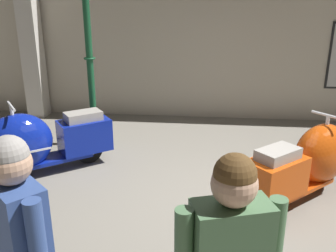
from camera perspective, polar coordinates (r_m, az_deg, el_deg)
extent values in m
plane|color=slate|center=(4.52, 8.57, -12.68)|extent=(60.00, 60.00, 0.00)
cube|color=#BCB29E|center=(7.61, 8.21, 15.49)|extent=(18.00, 0.20, 3.84)
cube|color=beige|center=(8.09, -20.96, 14.68)|extent=(0.36, 0.36, 3.84)
cylinder|color=black|center=(5.48, -22.48, -5.56)|extent=(0.39, 0.33, 0.43)
cylinder|color=silver|center=(5.48, -22.48, -5.56)|extent=(0.22, 0.20, 0.19)
cylinder|color=black|center=(5.69, -12.35, -3.59)|extent=(0.39, 0.33, 0.43)
cylinder|color=silver|center=(5.69, -12.35, -3.59)|extent=(0.22, 0.20, 0.19)
cube|color=navy|center=(5.57, -17.29, -4.78)|extent=(1.05, 0.93, 0.05)
ellipsoid|color=navy|center=(5.37, -22.33, -2.47)|extent=(1.06, 1.00, 0.82)
cube|color=navy|center=(5.59, -12.93, -1.43)|extent=(0.84, 0.79, 0.47)
cube|color=gray|center=(5.50, -13.16, 1.52)|extent=(0.59, 0.56, 0.13)
cylinder|color=silver|center=(5.25, -23.18, 1.30)|extent=(0.05, 0.05, 0.30)
cylinder|color=silver|center=(5.21, -23.39, 2.87)|extent=(0.32, 0.40, 0.03)
cube|color=silver|center=(5.14, -21.70, -4.00)|extent=(0.58, 0.45, 0.03)
cylinder|color=black|center=(5.22, 22.80, -6.91)|extent=(0.37, 0.34, 0.42)
cylinder|color=silver|center=(5.22, 22.80, -6.91)|extent=(0.21, 0.20, 0.19)
cylinder|color=black|center=(4.48, 15.90, -10.48)|extent=(0.37, 0.34, 0.42)
cylinder|color=silver|center=(4.48, 15.90, -10.48)|extent=(0.21, 0.20, 0.19)
cube|color=#C6470F|center=(4.85, 19.60, -8.79)|extent=(0.99, 0.94, 0.05)
ellipsoid|color=#C6470F|center=(5.07, 22.91, -4.05)|extent=(1.01, 0.98, 0.79)
cube|color=#C6470F|center=(4.40, 16.51, -7.71)|extent=(0.80, 0.78, 0.46)
cube|color=gray|center=(4.29, 16.87, -4.22)|extent=(0.57, 0.55, 0.12)
cylinder|color=silver|center=(4.97, 23.63, -0.10)|extent=(0.05, 0.05, 0.29)
cylinder|color=silver|center=(4.93, 23.85, 1.50)|extent=(0.33, 0.36, 0.03)
cube|color=silver|center=(5.21, 20.39, -3.70)|extent=(0.53, 0.47, 0.02)
cylinder|color=#144728|center=(6.49, -11.36, -1.85)|extent=(0.28, 0.28, 0.18)
cylinder|color=#144728|center=(6.16, -12.12, 9.24)|extent=(0.11, 0.11, 2.36)
torus|color=#144728|center=(6.15, -12.20, 10.32)|extent=(0.19, 0.19, 0.04)
cylinder|color=#4C724C|center=(2.07, 16.18, -18.30)|extent=(0.09, 0.09, 0.62)
sphere|color=tan|center=(1.76, 10.35, -8.97)|extent=(0.23, 0.23, 0.23)
sphere|color=brown|center=(1.73, 10.45, -7.49)|extent=(0.21, 0.21, 0.21)
cube|color=#334C8C|center=(2.25, -22.14, -15.04)|extent=(0.43, 0.42, 0.60)
cylinder|color=#334C8C|center=(2.46, -24.15, -12.56)|extent=(0.09, 0.09, 0.62)
sphere|color=tan|center=(2.06, -23.54, -5.49)|extent=(0.23, 0.23, 0.23)
sphere|color=gray|center=(2.04, -23.72, -4.18)|extent=(0.21, 0.21, 0.21)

